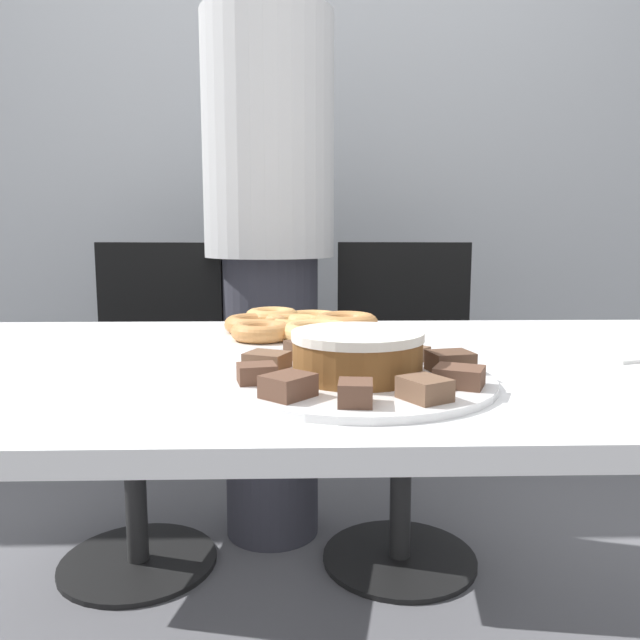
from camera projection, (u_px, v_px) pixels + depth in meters
wall_back at (311, 137)px, 2.42m from camera, size 8.00×0.05×2.60m
table at (324, 407)px, 1.01m from camera, size 1.87×0.83×0.74m
person_standing at (270, 242)px, 1.84m from camera, size 0.38×0.38×1.72m
office_chair_left at (142, 411)px, 1.77m from camera, size 0.52×0.52×0.91m
office_chair_right at (402, 408)px, 1.79m from camera, size 0.50×0.50×0.91m
plate_cake at (357, 380)px, 0.83m from camera, size 0.37×0.37×0.01m
plate_donuts at (294, 335)px, 1.20m from camera, size 0.34×0.34×0.01m
frosted_cake at (357, 354)px, 0.83m from camera, size 0.18×0.18×0.06m
lamington_0 at (359, 348)px, 0.96m from camera, size 0.05×0.05×0.03m
lamington_1 at (306, 350)px, 0.94m from camera, size 0.07×0.07×0.03m
lamington_2 at (267, 360)px, 0.88m from camera, size 0.07×0.07×0.02m
lamington_3 at (257, 373)px, 0.80m from camera, size 0.06×0.05×0.02m
lamington_4 at (288, 386)px, 0.73m from camera, size 0.07×0.07×0.03m
lamington_5 at (355, 393)px, 0.70m from camera, size 0.04×0.05×0.03m
lamington_6 at (425, 389)px, 0.72m from camera, size 0.07×0.07×0.03m
lamington_7 at (459, 376)px, 0.78m from camera, size 0.07×0.07×0.02m
lamington_8 at (450, 361)px, 0.86m from camera, size 0.07×0.06×0.03m
lamington_9 at (411, 354)px, 0.93m from camera, size 0.06×0.06×0.02m
donut_0 at (294, 324)px, 1.19m from camera, size 0.11×0.11×0.03m
donut_1 at (317, 332)px, 1.10m from camera, size 0.13×0.13×0.03m
donut_2 at (345, 323)px, 1.19m from camera, size 0.12×0.12×0.04m
donut_3 at (312, 320)px, 1.26m from camera, size 0.12×0.12×0.03m
donut_4 at (272, 317)px, 1.27m from camera, size 0.11×0.11×0.04m
donut_5 at (256, 324)px, 1.19m from camera, size 0.12×0.12×0.03m
donut_6 at (262, 331)px, 1.11m from camera, size 0.11×0.11×0.03m
napkin at (629, 354)px, 1.02m from camera, size 0.16×0.14×0.01m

